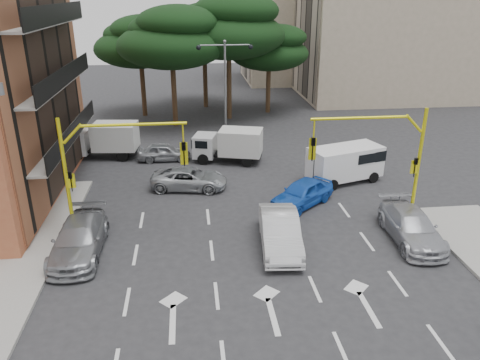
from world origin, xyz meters
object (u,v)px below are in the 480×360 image
object	(u,v)px
box_truck_b	(228,146)
signal_mast_right	(386,151)
car_silver_wagon	(79,239)
car_silver_parked	(411,227)
car_silver_cross_b	(164,152)
signal_mast_left	(104,161)
car_white_hatch	(280,232)
box_truck_a	(103,141)
car_silver_cross_a	(189,179)
street_lamp_center	(225,75)
car_blue_compact	(302,193)
van_white	(345,164)

from	to	relation	value
box_truck_b	signal_mast_right	bearing A→B (deg)	-129.94
car_silver_wagon	car_silver_parked	size ratio (longest dim) A/B	1.04
car_silver_wagon	car_silver_cross_b	size ratio (longest dim) A/B	1.41
car_silver_parked	signal_mast_left	bearing A→B (deg)	174.60
car_silver_wagon	signal_mast_right	bearing A→B (deg)	6.60
car_white_hatch	box_truck_a	world-z (taller)	box_truck_a
car_silver_cross_a	car_silver_parked	distance (m)	12.98
car_silver_cross_b	signal_mast_right	bearing A→B (deg)	-132.55
car_silver_wagon	car_silver_cross_a	distance (m)	8.73
car_silver_parked	box_truck_b	distance (m)	14.40
street_lamp_center	car_silver_cross_b	world-z (taller)	street_lamp_center
signal_mast_right	car_blue_compact	xyz separation A→B (m)	(-3.49, 2.41, -3.15)
signal_mast_right	car_silver_parked	size ratio (longest dim) A/B	1.20
car_silver_cross_b	car_silver_parked	world-z (taller)	car_silver_parked
car_blue_compact	car_silver_wagon	bearing A→B (deg)	-110.79
box_truck_b	car_silver_wagon	bearing A→B (deg)	161.44
car_white_hatch	car_silver_wagon	bearing A→B (deg)	-177.53
box_truck_b	box_truck_a	bearing A→B (deg)	92.96
car_silver_wagon	car_silver_cross_a	size ratio (longest dim) A/B	1.14
street_lamp_center	car_silver_parked	bearing A→B (deg)	-64.72
box_truck_b	van_white	bearing A→B (deg)	-107.00
car_silver_parked	box_truck_b	size ratio (longest dim) A/B	1.05
car_silver_cross_a	van_white	size ratio (longest dim) A/B	1.00
signal_mast_right	van_white	distance (m)	6.27
car_silver_cross_a	box_truck_a	distance (m)	8.91
signal_mast_right	car_white_hatch	bearing A→B (deg)	-160.16
car_white_hatch	car_blue_compact	xyz separation A→B (m)	(2.12, 4.43, -0.08)
car_blue_compact	box_truck_b	world-z (taller)	box_truck_b
car_blue_compact	car_silver_cross_a	xyz separation A→B (m)	(-6.26, 3.09, -0.09)
signal_mast_left	car_silver_cross_a	distance (m)	7.47
signal_mast_left	car_silver_cross_b	world-z (taller)	signal_mast_left
car_white_hatch	car_silver_parked	world-z (taller)	car_white_hatch
van_white	box_truck_b	bearing A→B (deg)	-140.11
car_silver_wagon	box_truck_b	distance (m)	14.07
signal_mast_left	car_silver_cross_a	world-z (taller)	signal_mast_left
street_lamp_center	car_silver_cross_a	bearing A→B (deg)	-109.05
car_silver_parked	box_truck_a	distance (m)	21.78
street_lamp_center	car_blue_compact	xyz separation A→B (m)	(3.32, -11.60, -4.70)
car_white_hatch	box_truck_b	xyz separation A→B (m)	(-1.34, 12.07, 0.37)
box_truck_a	car_silver_cross_a	bearing A→B (deg)	-131.10
signal_mast_left	car_blue_compact	distance (m)	10.87
street_lamp_center	box_truck_b	distance (m)	5.81
car_silver_cross_a	box_truck_b	bearing A→B (deg)	-22.59
car_silver_wagon	car_silver_parked	bearing A→B (deg)	-1.34
signal_mast_right	car_silver_wagon	size ratio (longest dim) A/B	1.15
street_lamp_center	car_silver_wagon	bearing A→B (deg)	-117.12
signal_mast_left	van_white	bearing A→B (deg)	22.52
box_truck_a	box_truck_b	size ratio (longest dim) A/B	1.06
car_silver_cross_a	van_white	distance (m)	9.75
box_truck_a	car_silver_parked	bearing A→B (deg)	-124.41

